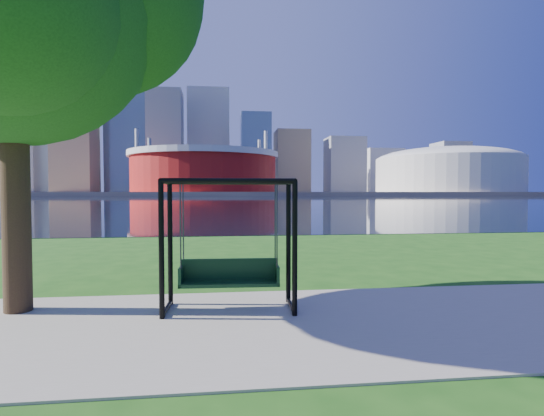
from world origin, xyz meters
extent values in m
plane|color=#1E5114|center=(0.00, 0.00, 0.00)|extent=(900.00, 900.00, 0.00)
cube|color=#9E937F|center=(0.00, -0.50, 0.01)|extent=(120.00, 4.00, 0.03)
cube|color=black|center=(0.00, 102.00, 0.01)|extent=(900.00, 180.00, 0.02)
cube|color=#937F60|center=(0.00, 306.00, 1.00)|extent=(900.00, 228.00, 2.00)
cylinder|color=maroon|center=(-10.00, 235.00, 13.00)|extent=(80.00, 80.00, 22.00)
cylinder|color=silver|center=(-10.00, 235.00, 22.50)|extent=(83.00, 83.00, 3.00)
cylinder|color=silver|center=(22.91, 254.00, 18.00)|extent=(2.00, 2.00, 32.00)
cylinder|color=silver|center=(-42.91, 254.00, 18.00)|extent=(2.00, 2.00, 32.00)
cylinder|color=silver|center=(-42.91, 216.00, 18.00)|extent=(2.00, 2.00, 32.00)
cylinder|color=silver|center=(22.91, 216.00, 18.00)|extent=(2.00, 2.00, 32.00)
cylinder|color=beige|center=(135.00, 235.00, 12.00)|extent=(84.00, 84.00, 20.00)
ellipsoid|color=beige|center=(135.00, 235.00, 21.00)|extent=(84.00, 84.00, 15.12)
cube|color=gray|center=(-140.00, 310.00, 33.00)|extent=(28.00, 28.00, 62.00)
cube|color=#998466|center=(-100.00, 300.00, 46.00)|extent=(26.00, 26.00, 88.00)
cube|color=slate|center=(-70.00, 325.00, 49.50)|extent=(30.00, 24.00, 95.00)
cube|color=gray|center=(-40.00, 305.00, 38.00)|extent=(24.00, 24.00, 72.00)
cube|color=silver|center=(-10.00, 335.00, 42.00)|extent=(32.00, 28.00, 80.00)
cube|color=slate|center=(25.00, 310.00, 31.00)|extent=(22.00, 22.00, 58.00)
cube|color=#998466|center=(55.00, 325.00, 26.00)|extent=(26.00, 26.00, 48.00)
cube|color=gray|center=(95.00, 315.00, 23.00)|extent=(28.00, 24.00, 42.00)
cube|color=silver|center=(135.00, 340.00, 20.00)|extent=(30.00, 26.00, 36.00)
cube|color=gray|center=(185.00, 320.00, 22.00)|extent=(24.00, 24.00, 40.00)
cube|color=#998466|center=(225.00, 335.00, 18.00)|extent=(26.00, 26.00, 32.00)
sphere|color=#998466|center=(-100.00, 300.00, 93.50)|extent=(10.00, 10.00, 10.00)
cylinder|color=black|center=(-1.62, -0.05, 1.05)|extent=(0.09, 0.09, 2.10)
cylinder|color=black|center=(0.39, -0.13, 1.05)|extent=(0.09, 0.09, 2.10)
cylinder|color=black|center=(-1.59, 0.77, 1.05)|extent=(0.09, 0.09, 2.10)
cylinder|color=black|center=(0.42, 0.69, 1.05)|extent=(0.09, 0.09, 2.10)
cylinder|color=black|center=(-0.62, -0.09, 2.10)|extent=(2.01, 0.16, 0.08)
cylinder|color=black|center=(-0.58, 0.73, 2.10)|extent=(2.01, 0.16, 0.08)
cylinder|color=black|center=(-1.61, 0.36, 2.10)|extent=(0.11, 0.83, 0.08)
cylinder|color=black|center=(-1.61, 0.36, 0.07)|extent=(0.10, 0.82, 0.07)
cylinder|color=black|center=(0.41, 0.28, 2.10)|extent=(0.11, 0.83, 0.08)
cylinder|color=black|center=(0.41, 0.28, 0.07)|extent=(0.10, 0.82, 0.07)
cube|color=black|center=(-0.60, 0.32, 0.46)|extent=(1.62, 0.47, 0.05)
cube|color=black|center=(-0.59, 0.50, 0.66)|extent=(1.60, 0.11, 0.35)
cube|color=black|center=(-1.37, 0.35, 0.59)|extent=(0.06, 0.41, 0.31)
cube|color=black|center=(0.17, 0.29, 0.59)|extent=(0.06, 0.41, 0.31)
cylinder|color=#38383E|center=(-1.36, 0.18, 1.39)|extent=(0.02, 0.02, 1.33)
cylinder|color=#38383E|center=(0.15, 0.12, 1.39)|extent=(0.02, 0.02, 1.33)
cylinder|color=#38383E|center=(-1.35, 0.52, 1.39)|extent=(0.02, 0.02, 1.33)
cylinder|color=#38383E|center=(0.16, 0.46, 1.39)|extent=(0.02, 0.02, 1.33)
cylinder|color=#2E2114|center=(-3.96, 0.64, 2.10)|extent=(0.42, 0.42, 4.19)
sphere|color=#1B4A16|center=(-3.58, -0.41, 4.48)|extent=(3.05, 3.05, 3.05)
camera|label=1|loc=(-0.73, -6.51, 1.94)|focal=28.00mm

